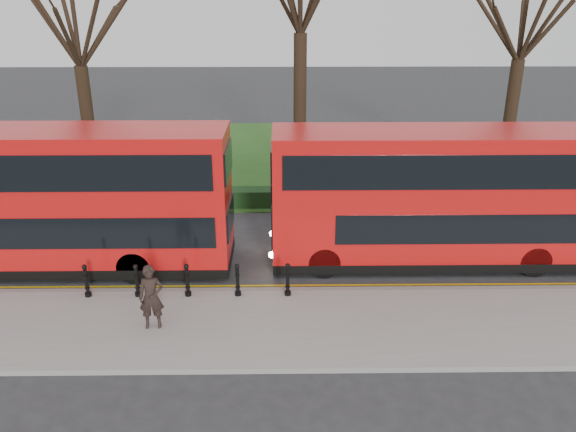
{
  "coord_description": "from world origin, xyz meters",
  "views": [
    {
      "loc": [
        1.09,
        -16.37,
        8.59
      ],
      "look_at": [
        1.31,
        0.5,
        2.0
      ],
      "focal_mm": 35.0,
      "sensor_mm": 36.0,
      "label": 1
    }
  ],
  "objects_px": {
    "bollard_row": "(187,281)",
    "pedestrian": "(151,297)",
    "bus_rear": "(444,198)",
    "bus_lead": "(48,201)"
  },
  "relations": [
    {
      "from": "bus_lead",
      "to": "bus_rear",
      "type": "bearing_deg",
      "value": 1.11
    },
    {
      "from": "bus_lead",
      "to": "bus_rear",
      "type": "xyz_separation_m",
      "value": [
        13.11,
        0.25,
        -0.06
      ]
    },
    {
      "from": "bollard_row",
      "to": "pedestrian",
      "type": "xyz_separation_m",
      "value": [
        -0.68,
        -1.72,
        0.42
      ]
    },
    {
      "from": "bollard_row",
      "to": "pedestrian",
      "type": "height_order",
      "value": "pedestrian"
    },
    {
      "from": "bollard_row",
      "to": "bus_rear",
      "type": "height_order",
      "value": "bus_rear"
    },
    {
      "from": "bollard_row",
      "to": "bus_rear",
      "type": "bearing_deg",
      "value": 17.42
    },
    {
      "from": "bus_lead",
      "to": "pedestrian",
      "type": "distance_m",
      "value": 5.94
    },
    {
      "from": "bollard_row",
      "to": "bus_rear",
      "type": "xyz_separation_m",
      "value": [
        8.31,
        2.61,
        1.67
      ]
    },
    {
      "from": "bollard_row",
      "to": "bus_lead",
      "type": "bearing_deg",
      "value": 153.89
    },
    {
      "from": "bollard_row",
      "to": "bus_lead",
      "type": "relative_size",
      "value": 0.52
    }
  ]
}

